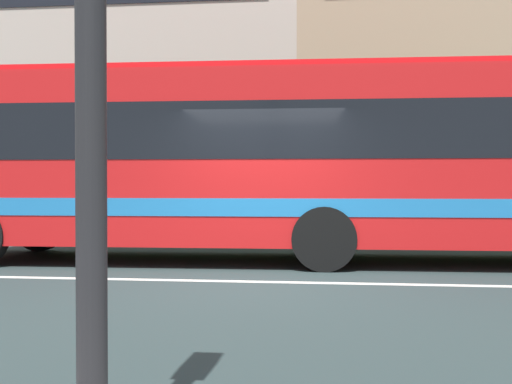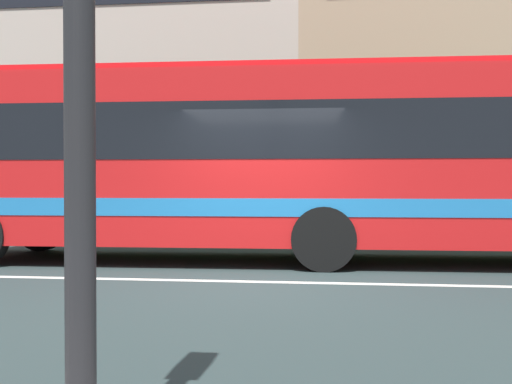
% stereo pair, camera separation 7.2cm
% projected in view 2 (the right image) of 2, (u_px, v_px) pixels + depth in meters
% --- Properties ---
extents(ground_plane, '(160.00, 160.00, 0.00)m').
position_uv_depth(ground_plane, '(254.00, 282.00, 8.42)').
color(ground_plane, '#2A3939').
extents(lane_centre_line, '(60.00, 0.16, 0.01)m').
position_uv_depth(lane_centre_line, '(254.00, 282.00, 8.42)').
color(lane_centre_line, silver).
rests_on(lane_centre_line, ground_plane).
extents(hedge_row_far, '(15.21, 1.10, 1.18)m').
position_uv_depth(hedge_row_far, '(389.00, 217.00, 13.94)').
color(hedge_row_far, '#2D5A27').
rests_on(hedge_row_far, ground_plane).
extents(apartment_block_left, '(19.82, 9.05, 13.67)m').
position_uv_depth(apartment_block_left, '(39.00, 36.00, 22.85)').
color(apartment_block_left, '#BDADA0').
rests_on(apartment_block_left, ground_plane).
extents(transit_bus, '(11.82, 2.87, 3.29)m').
position_uv_depth(transit_bus, '(281.00, 157.00, 10.63)').
color(transit_bus, red).
rests_on(transit_bus, ground_plane).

